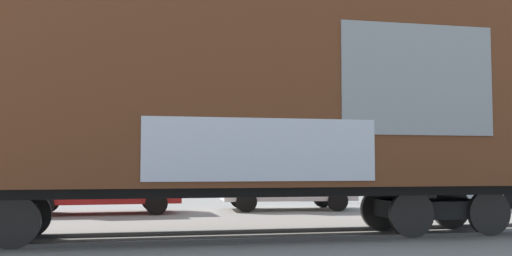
{
  "coord_description": "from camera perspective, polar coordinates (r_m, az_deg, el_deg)",
  "views": [
    {
      "loc": [
        -2.17,
        -11.29,
        1.41
      ],
      "look_at": [
        1.06,
        0.98,
        2.23
      ],
      "focal_mm": 41.14,
      "sensor_mm": 36.0,
      "label": 1
    }
  ],
  "objects": [
    {
      "name": "track",
      "position": [
        11.73,
        0.23,
        -10.4
      ],
      "size": [
        60.01,
        4.2,
        0.08
      ],
      "color": "#4C4742",
      "rests_on": "ground_plane"
    },
    {
      "name": "hillside",
      "position": [
        90.64,
        -13.34,
        -0.66
      ],
      "size": [
        145.36,
        29.29,
        17.03
      ],
      "color": "silver",
      "rests_on": "ground_plane"
    },
    {
      "name": "parked_car_white",
      "position": [
        19.03,
        2.88,
        -5.25
      ],
      "size": [
        4.39,
        2.41,
        1.78
      ],
      "color": "silver",
      "rests_on": "ground_plane"
    },
    {
      "name": "parked_car_red",
      "position": [
        18.0,
        -15.07,
        -5.53
      ],
      "size": [
        4.56,
        1.98,
        1.57
      ],
      "color": "#B21E1E",
      "rests_on": "ground_plane"
    },
    {
      "name": "flagpole",
      "position": [
        24.02,
        4.31,
        4.81
      ],
      "size": [
        1.33,
        0.66,
        7.96
      ],
      "color": "silver",
      "rests_on": "ground_plane"
    },
    {
      "name": "ground_plane",
      "position": [
        11.58,
        -3.9,
        -10.67
      ],
      "size": [
        260.0,
        260.0,
        0.0
      ],
      "primitive_type": "plane",
      "color": "gray"
    },
    {
      "name": "freight_car",
      "position": [
        11.6,
        -3.4,
        3.4
      ],
      "size": [
        13.9,
        3.49,
        5.06
      ],
      "color": "brown",
      "rests_on": "ground_plane"
    },
    {
      "name": "parked_car_silver",
      "position": [
        20.84,
        18.68,
        -4.99
      ],
      "size": [
        4.54,
        2.11,
        1.75
      ],
      "color": "#B7BABF",
      "rests_on": "ground_plane"
    }
  ]
}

